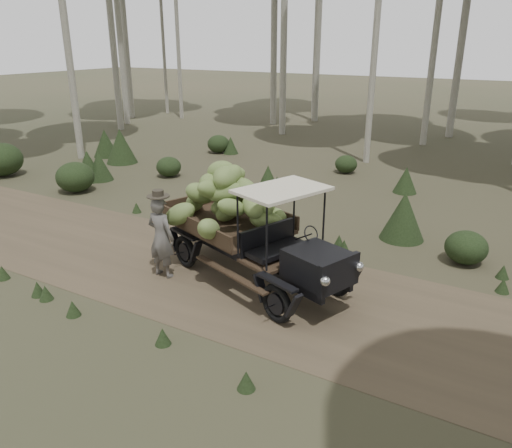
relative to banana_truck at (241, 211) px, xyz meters
The scene contains 5 objects.
ground 1.80m from the banana_truck, 155.89° to the right, with size 120.00×120.00×0.00m, color #473D2B.
dirt_track 1.80m from the banana_truck, 155.89° to the right, with size 70.00×4.00×0.01m, color brown.
banana_truck is the anchor object (origin of this frame).
farmer 1.72m from the banana_truck, 143.58° to the right, with size 0.64×0.47×1.88m.
undergrowth 3.07m from the banana_truck, 169.24° to the right, with size 23.27×22.66×1.36m.
Camera 1 is at (6.14, -7.74, 4.69)m, focal length 35.00 mm.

